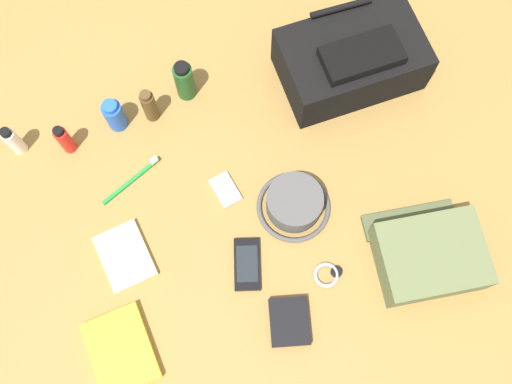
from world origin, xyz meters
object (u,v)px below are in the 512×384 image
toothpaste_tube (14,141)px  sunscreen_spray (65,140)px  toiletry_pouch (429,255)px  paperback_novel (121,351)px  shampoo_bottle (184,81)px  wristwatch (328,275)px  wallet (289,322)px  deodorant_spray (114,115)px  toothbrush (134,178)px  bucket_hat (294,204)px  cologne_bottle (149,106)px  media_player (226,190)px  cell_phone (247,264)px  backpack (351,60)px  notepad (125,256)px

toothpaste_tube → sunscreen_spray: same height
toiletry_pouch → paperback_novel: size_ratio=1.36×
shampoo_bottle → wristwatch: size_ratio=1.84×
wallet → sunscreen_spray: bearing=137.4°
deodorant_spray → toothbrush: bearing=-88.6°
bucket_hat → toothbrush: size_ratio=1.09×
toiletry_pouch → cologne_bottle: bearing=133.1°
sunscreen_spray → media_player: sunscreen_spray is taller
shampoo_bottle → media_player: 0.30m
cologne_bottle → wristwatch: size_ratio=1.65×
toothpaste_tube → deodorant_spray: bearing=-1.1°
bucket_hat → sunscreen_spray: 0.59m
cell_phone → media_player: (0.00, 0.20, -0.00)m
deodorant_spray → media_player: deodorant_spray is taller
toothpaste_tube → wristwatch: size_ratio=1.51×
toothpaste_tube → cologne_bottle: bearing=-1.5°
backpack → bucket_hat: 0.41m
bucket_hat → shampoo_bottle: size_ratio=1.40×
paperback_novel → wristwatch: 0.51m
cologne_bottle → toothbrush: 0.19m
bucket_hat → cell_phone: 0.19m
toiletry_pouch → shampoo_bottle: 0.74m
backpack → wallet: (-0.36, -0.58, -0.06)m
deodorant_spray → notepad: bearing=-100.4°
toothpaste_tube → notepad: toothpaste_tube is taller
toiletry_pouch → cologne_bottle: (-0.53, 0.57, 0.01)m
media_player → wallet: bearing=-82.1°
shampoo_bottle → media_player: bearing=-86.2°
sunscreen_spray → wallet: size_ratio=0.97×
shampoo_bottle → toothbrush: 0.28m
wristwatch → bucket_hat: bearing=97.2°
cologne_bottle → paperback_novel: 0.60m
sunscreen_spray → toiletry_pouch: bearing=-35.6°
cell_phone → media_player: 0.20m
paperback_novel → wristwatch: bearing=2.7°
toiletry_pouch → wallet: size_ratio=2.38×
paperback_novel → wallet: (0.39, -0.05, 0.00)m
sunscreen_spray → paperback_novel: sunscreen_spray is taller
bucket_hat → notepad: (-0.43, 0.00, -0.02)m
backpack → toiletry_pouch: bearing=-89.7°
wallet → paperback_novel: bearing=-174.6°
toiletry_pouch → toothpaste_tube: toothpaste_tube is taller
backpack → wristwatch: bearing=-115.2°
wallet → toothbrush: bearing=133.1°
paperback_novel → media_player: 0.45m
bucket_hat → toothpaste_tube: size_ratio=1.72×
notepad → toiletry_pouch: bearing=-26.6°
toiletry_pouch → media_player: toiletry_pouch is taller
wristwatch → wallet: size_ratio=0.65×
backpack → deodorant_spray: size_ratio=3.48×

